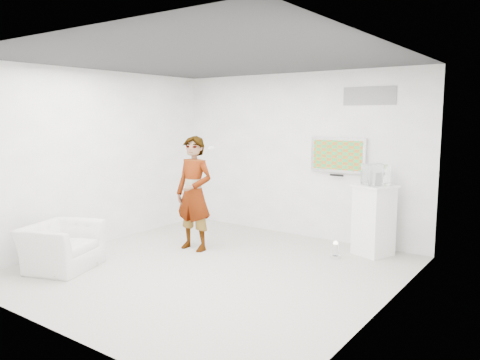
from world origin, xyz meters
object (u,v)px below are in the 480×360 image
Objects in this scene: person at (194,194)px; armchair at (61,246)px; tv at (338,155)px; pedestal at (374,220)px; floor_uplight at (335,250)px.

person is 2.20m from armchair.
tv is 1.31m from pedestal.
pedestal is 0.81m from floor_uplight.
pedestal is (0.80, -0.36, -0.98)m from tv.
tv is at bearing -54.88° from armchair.
armchair is 4.83m from pedestal.
floor_uplight is at bearing -66.27° from tv.
floor_uplight is at bearing 20.67° from person.
person is at bearing -133.68° from tv.
tv is at bearing 44.02° from person.
floor_uplight is (3.07, 2.79, -0.20)m from armchair.
person reaches higher than tv.
person reaches higher than pedestal.
tv is 2.58m from person.
pedestal is at bearing -65.10° from armchair.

